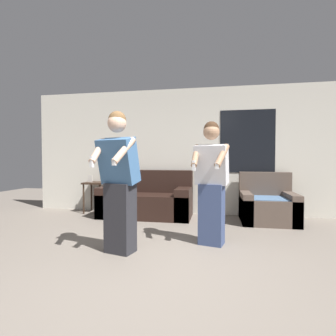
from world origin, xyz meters
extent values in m
plane|color=slate|center=(0.00, 0.00, 0.00)|extent=(14.00, 14.00, 0.00)
cube|color=beige|center=(0.00, 3.20, 1.35)|extent=(6.86, 0.06, 2.70)
cube|color=black|center=(1.32, 3.17, 1.55)|extent=(1.10, 0.01, 1.30)
cube|color=black|center=(-0.73, 2.69, 0.24)|extent=(1.85, 0.86, 0.47)
cube|color=black|center=(-0.73, 3.01, 0.71)|extent=(1.85, 0.22, 0.47)
cube|color=black|center=(-1.51, 2.69, 0.31)|extent=(0.28, 0.86, 0.61)
cube|color=black|center=(0.06, 2.69, 0.31)|extent=(0.28, 0.86, 0.61)
cube|color=brown|center=(1.64, 2.64, 0.23)|extent=(0.98, 0.90, 0.46)
cube|color=brown|center=(1.64, 2.99, 0.69)|extent=(0.98, 0.20, 0.46)
cube|color=brown|center=(1.24, 2.64, 0.28)|extent=(0.18, 0.90, 0.56)
cube|color=brown|center=(2.04, 2.64, 0.28)|extent=(0.18, 0.90, 0.56)
cube|color=slate|center=(1.64, 2.59, 0.47)|extent=(0.83, 0.72, 0.01)
cube|color=#332319|center=(-1.94, 2.92, 0.66)|extent=(0.46, 0.44, 0.04)
cylinder|color=#332319|center=(-2.13, 2.74, 0.32)|extent=(0.04, 0.04, 0.64)
cylinder|color=#332319|center=(-1.75, 2.74, 0.32)|extent=(0.04, 0.04, 0.64)
cylinder|color=#332319|center=(-2.13, 3.10, 0.32)|extent=(0.04, 0.04, 0.64)
cylinder|color=#332319|center=(-1.75, 3.10, 0.32)|extent=(0.04, 0.04, 0.64)
cube|color=beige|center=(-2.05, 2.90, 0.74)|extent=(0.10, 0.02, 0.17)
cube|color=#28282D|center=(-0.51, 0.66, 0.44)|extent=(0.40, 0.32, 0.88)
cube|color=#3D6693|center=(-0.52, 0.62, 1.16)|extent=(0.53, 0.45, 0.60)
sphere|color=#DBAD8E|center=(-0.53, 0.60, 1.62)|extent=(0.23, 0.23, 0.23)
sphere|color=brown|center=(-0.53, 0.61, 1.66)|extent=(0.22, 0.22, 0.22)
cylinder|color=#DBAD8E|center=(-0.74, 0.53, 1.28)|extent=(0.10, 0.36, 0.33)
cube|color=white|center=(-0.75, 0.38, 1.15)|extent=(0.04, 0.04, 0.13)
cylinder|color=#DBAD8E|center=(-0.38, 0.43, 1.28)|extent=(0.23, 0.35, 0.33)
cube|color=white|center=(-0.44, 0.29, 1.15)|extent=(0.05, 0.05, 0.08)
cube|color=#384770|center=(0.62, 1.18, 0.42)|extent=(0.37, 0.31, 0.84)
cube|color=silver|center=(0.62, 1.16, 1.10)|extent=(0.49, 0.39, 0.56)
sphere|color=#A37A5B|center=(0.61, 1.15, 1.55)|extent=(0.22, 0.22, 0.22)
sphere|color=#3D2819|center=(0.61, 1.16, 1.59)|extent=(0.21, 0.21, 0.21)
cylinder|color=#A37A5B|center=(0.41, 1.06, 1.22)|extent=(0.10, 0.36, 0.32)
cube|color=white|center=(0.40, 0.90, 1.10)|extent=(0.04, 0.04, 0.13)
cylinder|color=#A37A5B|center=(0.75, 0.97, 1.22)|extent=(0.22, 0.36, 0.32)
cube|color=white|center=(0.69, 0.83, 1.10)|extent=(0.05, 0.05, 0.08)
camera|label=1|loc=(0.67, -2.47, 1.17)|focal=28.00mm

